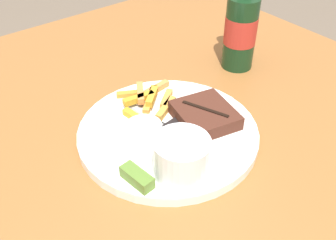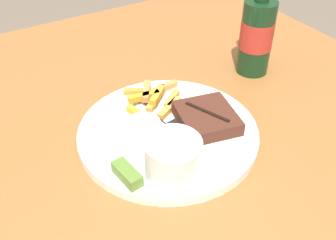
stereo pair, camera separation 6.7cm
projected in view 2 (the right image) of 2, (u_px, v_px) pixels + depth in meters
dining_table at (168, 171)px, 0.75m from camera, size 1.14×1.11×0.77m
dinner_plate at (168, 133)px, 0.69m from camera, size 0.31×0.31×0.02m
steak_portion at (207, 118)px, 0.69m from camera, size 0.12×0.12×0.03m
fries_pile at (154, 99)px, 0.74m from camera, size 0.12×0.13×0.02m
coleslaw_cup at (173, 156)px, 0.58m from camera, size 0.09×0.09×0.06m
dipping_sauce_cup at (143, 128)px, 0.66m from camera, size 0.06×0.06×0.02m
pickle_spear at (127, 174)px, 0.58m from camera, size 0.06×0.03×0.02m
fork_utensil at (140, 106)px, 0.73m from camera, size 0.13×0.03×0.00m
knife_utensil at (186, 118)px, 0.70m from camera, size 0.04×0.17×0.01m
beer_bottle at (257, 33)px, 0.81m from camera, size 0.07×0.07×0.25m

